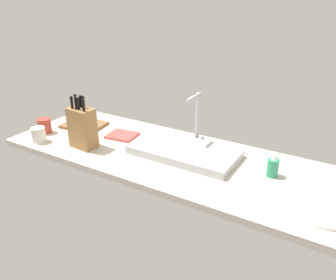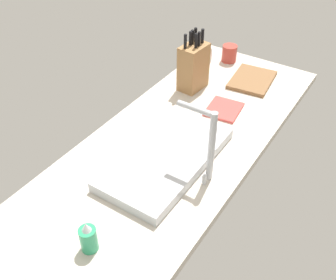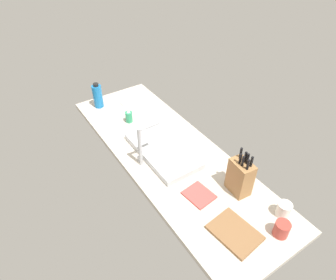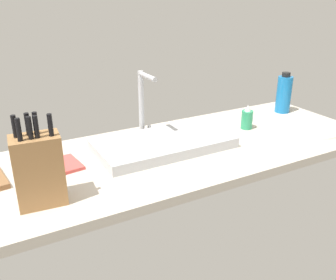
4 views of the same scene
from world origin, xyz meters
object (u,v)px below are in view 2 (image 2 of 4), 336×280
cutting_board (252,80)px  dish_towel (224,109)px  soap_bottle (88,238)px  coffee_mug (229,53)px  knife_block (193,66)px  faucet (208,140)px  ceramic_cup (205,54)px  sink_basin (166,158)px

cutting_board → dish_towel: bearing=-0.5°
soap_bottle → coffee_mug: (-130.23, -18.13, -0.41)cm
cutting_board → soap_bottle: bearing=-0.5°
knife_block → coffee_mug: bearing=-179.4°
faucet → cutting_board: size_ratio=1.16×
dish_towel → ceramic_cup: bearing=-140.1°
faucet → cutting_board: (-71.25, -12.91, -16.06)cm
soap_bottle → ceramic_cup: 126.01cm
faucet → coffee_mug: (-84.23, -32.11, -12.59)cm
faucet → ceramic_cup: faucet is taller
cutting_board → ceramic_cup: (-5.41, -29.91, 3.31)cm
cutting_board → ceramic_cup: ceramic_cup is taller
knife_block → ceramic_cup: (-26.22, -8.08, -7.15)cm
cutting_board → faucet: bearing=10.3°
faucet → knife_block: size_ratio=1.01×
knife_block → dish_towel: (9.18, 21.56, -10.75)cm
knife_block → dish_towel: size_ratio=1.75×
sink_basin → faucet: size_ratio=1.91×
sink_basin → cutting_board: bearing=177.7°
coffee_mug → sink_basin: bearing=10.8°
dish_towel → coffee_mug: bearing=-156.2°
knife_block → coffee_mug: (-33.79, 2.63, -6.99)cm
cutting_board → soap_bottle: size_ratio=2.18×
sink_basin → soap_bottle: (44.68, 1.81, 2.73)cm
faucet → ceramic_cup: bearing=-150.8°
sink_basin → soap_bottle: 44.80cm
sink_basin → ceramic_cup: 82.57cm
cutting_board → dish_towel: size_ratio=1.53×
cutting_board → dish_towel: 29.99cm
ceramic_cup → coffee_mug: bearing=125.3°
sink_basin → dish_towel: size_ratio=3.39×
faucet → dish_towel: bearing=-162.3°
ceramic_cup → sink_basin: bearing=19.1°
knife_block → ceramic_cup: size_ratio=3.37×
sink_basin → dish_towel: sink_basin is taller
cutting_board → soap_bottle: 117.32cm
soap_bottle → dish_towel: 87.36cm
cutting_board → dish_towel: (29.99, -0.27, -0.30)cm
cutting_board → coffee_mug: bearing=-124.1°
knife_block → ceramic_cup: 28.36cm
knife_block → faucet: bearing=39.6°
soap_bottle → sink_basin: bearing=-177.7°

